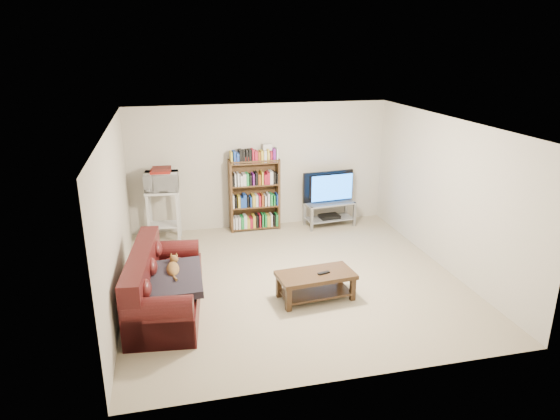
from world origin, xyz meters
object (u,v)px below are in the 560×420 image
object	(u,v)px
tv_stand	(329,210)
bookshelf	(254,194)
coffee_table	(316,281)
sofa	(161,289)

from	to	relation	value
tv_stand	bookshelf	xyz separation A→B (m)	(-1.48, 0.16, 0.38)
coffee_table	bookshelf	distance (m)	3.03
tv_stand	sofa	bearing A→B (deg)	-146.93
sofa	coffee_table	distance (m)	2.14
bookshelf	coffee_table	bearing A→B (deg)	-84.14
tv_stand	coffee_table	bearing A→B (deg)	-117.94
sofa	bookshelf	world-z (taller)	bookshelf
sofa	bookshelf	size ratio (longest dim) A/B	1.50
sofa	coffee_table	xyz separation A→B (m)	(2.14, -0.17, -0.03)
bookshelf	sofa	bearing A→B (deg)	-123.27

